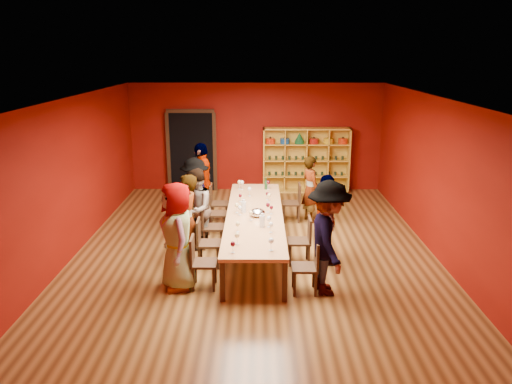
% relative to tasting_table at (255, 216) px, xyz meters
% --- Properties ---
extents(room_shell, '(7.10, 9.10, 3.04)m').
position_rel_tasting_table_xyz_m(room_shell, '(0.00, 0.00, 0.80)').
color(room_shell, '#533216').
rests_on(room_shell, ground).
extents(tasting_table, '(1.10, 4.50, 0.75)m').
position_rel_tasting_table_xyz_m(tasting_table, '(0.00, 0.00, 0.00)').
color(tasting_table, '#B77E4C').
rests_on(tasting_table, ground).
extents(doorway, '(1.40, 0.17, 2.30)m').
position_rel_tasting_table_xyz_m(doorway, '(-1.80, 4.43, 0.42)').
color(doorway, black).
rests_on(doorway, ground).
extents(shelving_unit, '(2.40, 0.40, 1.80)m').
position_rel_tasting_table_xyz_m(shelving_unit, '(1.40, 4.32, 0.28)').
color(shelving_unit, gold).
rests_on(shelving_unit, ground).
extents(chair_person_left_0, '(0.42, 0.42, 0.89)m').
position_rel_tasting_table_xyz_m(chair_person_left_0, '(-0.91, -1.68, -0.20)').
color(chair_person_left_0, black).
rests_on(chair_person_left_0, ground).
extents(person_left_0, '(0.77, 1.00, 1.82)m').
position_rel_tasting_table_xyz_m(person_left_0, '(-1.26, -1.68, 0.21)').
color(person_left_0, beige).
rests_on(person_left_0, ground).
extents(chair_person_left_1, '(0.42, 0.42, 0.89)m').
position_rel_tasting_table_xyz_m(chair_person_left_1, '(-0.91, -0.80, -0.20)').
color(chair_person_left_1, black).
rests_on(chair_person_left_1, ground).
extents(person_left_1, '(0.52, 0.68, 1.73)m').
position_rel_tasting_table_xyz_m(person_left_1, '(-1.22, -0.80, 0.17)').
color(person_left_1, '#121433').
rests_on(person_left_1, ground).
extents(chair_person_left_2, '(0.42, 0.42, 0.89)m').
position_rel_tasting_table_xyz_m(chair_person_left_2, '(-0.91, 0.09, -0.20)').
color(chair_person_left_2, black).
rests_on(chair_person_left_2, ground).
extents(person_left_2, '(0.45, 0.80, 1.62)m').
position_rel_tasting_table_xyz_m(person_left_2, '(-1.17, 0.09, 0.11)').
color(person_left_2, tan).
rests_on(person_left_2, ground).
extents(chair_person_left_3, '(0.42, 0.42, 0.89)m').
position_rel_tasting_table_xyz_m(chair_person_left_3, '(-0.91, 0.95, -0.20)').
color(chair_person_left_3, black).
rests_on(chair_person_left_3, ground).
extents(person_left_3, '(0.72, 1.15, 1.66)m').
position_rel_tasting_table_xyz_m(person_left_3, '(-1.28, 0.95, 0.13)').
color(person_left_3, '#5078A6').
rests_on(person_left_3, ground).
extents(chair_person_left_4, '(0.42, 0.42, 0.89)m').
position_rel_tasting_table_xyz_m(chair_person_left_4, '(-0.91, 1.67, -0.20)').
color(chair_person_left_4, black).
rests_on(chair_person_left_4, ground).
extents(person_left_4, '(0.65, 1.15, 1.86)m').
position_rel_tasting_table_xyz_m(person_left_4, '(-1.21, 1.67, 0.23)').
color(person_left_4, tan).
rests_on(person_left_4, ground).
extents(chair_person_right_0, '(0.42, 0.42, 0.89)m').
position_rel_tasting_table_xyz_m(chair_person_right_0, '(0.91, -1.84, -0.20)').
color(chair_person_right_0, black).
rests_on(chair_person_right_0, ground).
extents(person_right_0, '(0.58, 1.25, 1.89)m').
position_rel_tasting_table_xyz_m(person_right_0, '(1.20, -1.84, 0.24)').
color(person_right_0, silver).
rests_on(person_right_0, ground).
extents(chair_person_right_1, '(0.42, 0.42, 0.89)m').
position_rel_tasting_table_xyz_m(chair_person_right_1, '(0.91, -0.68, -0.20)').
color(chair_person_right_1, black).
rests_on(chair_person_right_1, ground).
extents(person_right_1, '(0.56, 1.04, 1.70)m').
position_rel_tasting_table_xyz_m(person_right_1, '(1.31, -0.68, 0.15)').
color(person_right_1, '#BE7F8D').
rests_on(person_right_1, ground).
extents(chair_person_right_4, '(0.42, 0.42, 0.89)m').
position_rel_tasting_table_xyz_m(chair_person_right_4, '(0.91, 1.73, -0.20)').
color(chair_person_right_4, black).
rests_on(chair_person_right_4, ground).
extents(person_right_4, '(0.60, 0.68, 1.54)m').
position_rel_tasting_table_xyz_m(person_right_4, '(1.27, 1.73, 0.07)').
color(person_right_4, '#121833').
rests_on(person_right_4, ground).
extents(wine_glass_0, '(0.08, 0.08, 0.20)m').
position_rel_tasting_table_xyz_m(wine_glass_0, '(-0.29, -1.05, 0.19)').
color(wine_glass_0, silver).
rests_on(wine_glass_0, tasting_table).
extents(wine_glass_1, '(0.09, 0.09, 0.22)m').
position_rel_tasting_table_xyz_m(wine_glass_1, '(-0.31, 1.75, 0.21)').
color(wine_glass_1, silver).
rests_on(wine_glass_1, tasting_table).
extents(wine_glass_2, '(0.08, 0.08, 0.21)m').
position_rel_tasting_table_xyz_m(wine_glass_2, '(-0.28, -1.63, 0.20)').
color(wine_glass_2, silver).
rests_on(wine_glass_2, tasting_table).
extents(wine_glass_3, '(0.09, 0.09, 0.21)m').
position_rel_tasting_table_xyz_m(wine_glass_3, '(0.27, -0.79, 0.21)').
color(wine_glass_3, silver).
rests_on(wine_glass_3, tasting_table).
extents(wine_glass_4, '(0.08, 0.08, 0.20)m').
position_rel_tasting_table_xyz_m(wine_glass_4, '(0.28, 1.80, 0.20)').
color(wine_glass_4, silver).
rests_on(wine_glass_4, tasting_table).
extents(wine_glass_5, '(0.08, 0.08, 0.20)m').
position_rel_tasting_table_xyz_m(wine_glass_5, '(0.29, -1.07, 0.20)').
color(wine_glass_5, silver).
rests_on(wine_glass_5, tasting_table).
extents(wine_glass_6, '(0.07, 0.07, 0.18)m').
position_rel_tasting_table_xyz_m(wine_glass_6, '(0.27, 0.93, 0.18)').
color(wine_glass_6, silver).
rests_on(wine_glass_6, tasting_table).
extents(wine_glass_7, '(0.09, 0.09, 0.21)m').
position_rel_tasting_table_xyz_m(wine_glass_7, '(0.30, 1.79, 0.20)').
color(wine_glass_7, silver).
rests_on(wine_glass_7, tasting_table).
extents(wine_glass_8, '(0.09, 0.09, 0.21)m').
position_rel_tasting_table_xyz_m(wine_glass_8, '(-0.37, 1.80, 0.20)').
color(wine_glass_8, silver).
rests_on(wine_glass_8, tasting_table).
extents(wine_glass_9, '(0.08, 0.08, 0.20)m').
position_rel_tasting_table_xyz_m(wine_glass_9, '(0.30, 0.75, 0.20)').
color(wine_glass_9, silver).
rests_on(wine_glass_9, tasting_table).
extents(wine_glass_10, '(0.07, 0.07, 0.18)m').
position_rel_tasting_table_xyz_m(wine_glass_10, '(0.33, -0.04, 0.18)').
color(wine_glass_10, silver).
rests_on(wine_glass_10, tasting_table).
extents(wine_glass_11, '(0.07, 0.07, 0.18)m').
position_rel_tasting_table_xyz_m(wine_glass_11, '(-0.31, 0.78, 0.18)').
color(wine_glass_11, silver).
rests_on(wine_glass_11, tasting_table).
extents(wine_glass_12, '(0.08, 0.08, 0.19)m').
position_rel_tasting_table_xyz_m(wine_glass_12, '(-0.33, -1.99, 0.19)').
color(wine_glass_12, silver).
rests_on(wine_glass_12, tasting_table).
extents(wine_glass_13, '(0.08, 0.08, 0.21)m').
position_rel_tasting_table_xyz_m(wine_glass_13, '(-0.12, 1.21, 0.20)').
color(wine_glass_13, silver).
rests_on(wine_glass_13, tasting_table).
extents(wine_glass_14, '(0.08, 0.08, 0.19)m').
position_rel_tasting_table_xyz_m(wine_glass_14, '(-0.07, -0.42, 0.19)').
color(wine_glass_14, silver).
rests_on(wine_glass_14, tasting_table).
extents(wine_glass_15, '(0.08, 0.08, 0.19)m').
position_rel_tasting_table_xyz_m(wine_glass_15, '(-0.29, -0.10, 0.19)').
color(wine_glass_15, silver).
rests_on(wine_glass_15, tasting_table).
extents(wine_glass_16, '(0.08, 0.08, 0.21)m').
position_rel_tasting_table_xyz_m(wine_glass_16, '(-0.35, 0.03, 0.20)').
color(wine_glass_16, silver).
rests_on(wine_glass_16, tasting_table).
extents(wine_glass_17, '(0.09, 0.09, 0.22)m').
position_rel_tasting_table_xyz_m(wine_glass_17, '(0.28, -1.90, 0.21)').
color(wine_glass_17, silver).
rests_on(wine_glass_17, tasting_table).
extents(wine_glass_18, '(0.08, 0.08, 0.20)m').
position_rel_tasting_table_xyz_m(wine_glass_18, '(0.26, 0.07, 0.20)').
color(wine_glass_18, silver).
rests_on(wine_glass_18, tasting_table).
extents(spittoon_bowl, '(0.30, 0.30, 0.17)m').
position_rel_tasting_table_xyz_m(spittoon_bowl, '(0.06, -0.17, 0.12)').
color(spittoon_bowl, silver).
rests_on(spittoon_bowl, tasting_table).
extents(carafe_a, '(0.13, 0.13, 0.26)m').
position_rel_tasting_table_xyz_m(carafe_a, '(-0.22, 0.07, 0.17)').
color(carafe_a, silver).
rests_on(carafe_a, tasting_table).
extents(carafe_b, '(0.11, 0.11, 0.26)m').
position_rel_tasting_table_xyz_m(carafe_b, '(0.14, -0.79, 0.17)').
color(carafe_b, silver).
rests_on(carafe_b, tasting_table).
extents(wine_bottle, '(0.07, 0.07, 0.27)m').
position_rel_tasting_table_xyz_m(wine_bottle, '(0.25, 1.79, 0.16)').
color(wine_bottle, '#163D1B').
rests_on(wine_bottle, tasting_table).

